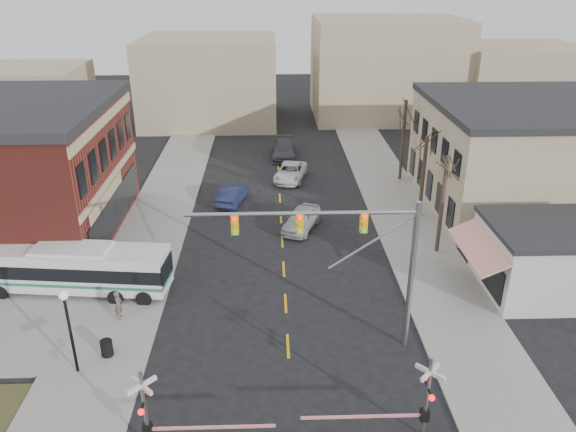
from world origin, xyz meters
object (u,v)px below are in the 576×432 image
at_px(transit_bus, 75,268).
at_px(car_d, 284,149).
at_px(street_lamp, 67,315).
at_px(car_a, 301,219).
at_px(rr_crossing_east, 416,399).
at_px(car_b, 233,194).
at_px(trash_bin, 107,348).
at_px(rr_crossing_west, 156,412).
at_px(car_c, 291,172).
at_px(pedestrian_near, 119,305).
at_px(pedestrian_far, 118,272).
at_px(traffic_signal_mast, 353,246).

distance_m(transit_bus, car_d, 28.39).
xyz_separation_m(street_lamp, car_a, (11.65, 15.71, -2.50)).
relative_size(rr_crossing_east, car_b, 1.24).
distance_m(car_a, car_b, 7.47).
bearing_deg(car_b, trash_bin, 89.87).
bearing_deg(rr_crossing_west, street_lamp, 134.73).
bearing_deg(car_d, car_a, -85.38).
distance_m(car_c, pedestrian_near, 24.02).
bearing_deg(car_a, street_lamp, -103.93).
height_order(transit_bus, pedestrian_far, transit_bus).
xyz_separation_m(transit_bus, traffic_signal_mast, (15.49, -5.72, 4.16)).
distance_m(street_lamp, car_b, 21.98).
relative_size(rr_crossing_east, car_a, 1.20).
distance_m(transit_bus, street_lamp, 7.91).
height_order(transit_bus, car_c, transit_bus).
bearing_deg(rr_crossing_west, transit_bus, 119.79).
distance_m(rr_crossing_east, car_c, 30.85).
xyz_separation_m(transit_bus, pedestrian_far, (2.28, 0.60, -0.70)).
height_order(rr_crossing_west, car_b, rr_crossing_west).
distance_m(car_c, pedestrian_far, 21.28).
distance_m(transit_bus, pedestrian_near, 4.46).
height_order(car_b, car_c, car_b).
relative_size(traffic_signal_mast, car_d, 1.92).
height_order(traffic_signal_mast, trash_bin, traffic_signal_mast).
relative_size(transit_bus, trash_bin, 13.28).
height_order(car_a, car_c, car_a).
relative_size(car_b, car_d, 0.80).
bearing_deg(car_a, car_c, 114.82).
bearing_deg(pedestrian_far, car_d, -0.62).
distance_m(transit_bus, car_a, 16.18).
bearing_deg(car_b, car_d, -96.71).
distance_m(car_c, car_d, 6.52).
relative_size(car_a, pedestrian_near, 2.79).
bearing_deg(car_c, car_a, -74.11).
relative_size(transit_bus, street_lamp, 2.54).
height_order(trash_bin, car_d, car_d).
xyz_separation_m(car_b, pedestrian_near, (-5.30, -16.52, 0.21)).
bearing_deg(rr_crossing_west, traffic_signal_mast, 37.62).
xyz_separation_m(trash_bin, car_c, (10.12, 24.96, 0.17)).
bearing_deg(car_d, car_c, -84.38).
xyz_separation_m(trash_bin, car_a, (10.52, 14.56, 0.25)).
xyz_separation_m(rr_crossing_west, car_d, (6.03, 37.46, -1.14)).
xyz_separation_m(transit_bus, street_lamp, (2.22, -7.41, 1.67)).
bearing_deg(car_d, traffic_signal_mast, -83.66).
relative_size(street_lamp, car_d, 0.78).
bearing_deg(transit_bus, street_lamp, -73.35).
distance_m(trash_bin, car_a, 17.96).
bearing_deg(trash_bin, transit_bus, 118.19).
relative_size(car_b, pedestrian_near, 2.71).
bearing_deg(rr_crossing_west, rr_crossing_east, 2.09).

